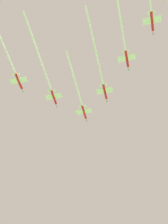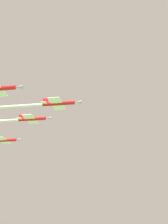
{
  "view_description": "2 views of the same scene",
  "coord_description": "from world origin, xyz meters",
  "px_view_note": "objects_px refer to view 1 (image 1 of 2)",
  "views": [
    {
      "loc": [
        32.86,
        133.07,
        2.87
      ],
      "look_at": [
        -2.27,
        6.66,
        154.82
      ],
      "focal_mm": 55.07,
      "sensor_mm": 36.0,
      "label": 1
    },
    {
      "loc": [
        -81.57,
        26.25,
        116.48
      ],
      "look_at": [
        -13.12,
        2.1,
        148.12
      ],
      "focal_mm": 46.29,
      "sensor_mm": 36.0,
      "label": 2
    }
  ],
  "objects_px": {
    "jet_port_inner": "(45,74)",
    "jet_starboard_inner": "(100,68)",
    "jet_lead": "(79,97)",
    "jet_port_outer": "(12,64)",
    "jet_starboard_outer": "(123,37)"
  },
  "relations": [
    {
      "from": "jet_port_outer",
      "to": "jet_port_inner",
      "type": "bearing_deg",
      "value": 36.82
    },
    {
      "from": "jet_lead",
      "to": "jet_port_outer",
      "type": "xyz_separation_m",
      "value": [
        39.68,
        11.92,
        -1.14
      ]
    },
    {
      "from": "jet_port_inner",
      "to": "jet_lead",
      "type": "bearing_deg",
      "value": 50.92
    },
    {
      "from": "jet_lead",
      "to": "jet_port_outer",
      "type": "height_order",
      "value": "jet_lead"
    },
    {
      "from": "jet_lead",
      "to": "jet_port_inner",
      "type": "relative_size",
      "value": 0.82
    },
    {
      "from": "jet_port_outer",
      "to": "jet_lead",
      "type": "bearing_deg",
      "value": 44.71
    },
    {
      "from": "jet_starboard_inner",
      "to": "jet_port_outer",
      "type": "height_order",
      "value": "jet_port_outer"
    },
    {
      "from": "jet_port_inner",
      "to": "jet_starboard_inner",
      "type": "relative_size",
      "value": 1.04
    },
    {
      "from": "jet_lead",
      "to": "jet_port_outer",
      "type": "bearing_deg",
      "value": -135.29
    },
    {
      "from": "jet_starboard_inner",
      "to": "jet_starboard_outer",
      "type": "relative_size",
      "value": 1.12
    },
    {
      "from": "jet_port_outer",
      "to": "jet_starboard_outer",
      "type": "relative_size",
      "value": 0.91
    },
    {
      "from": "jet_starboard_inner",
      "to": "jet_starboard_outer",
      "type": "distance_m",
      "value": 20.38
    },
    {
      "from": "jet_lead",
      "to": "jet_starboard_inner",
      "type": "relative_size",
      "value": 0.85
    },
    {
      "from": "jet_port_inner",
      "to": "jet_starboard_outer",
      "type": "height_order",
      "value": "jet_port_inner"
    },
    {
      "from": "jet_starboard_outer",
      "to": "jet_lead",
      "type": "bearing_deg",
      "value": 133.47
    }
  ]
}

